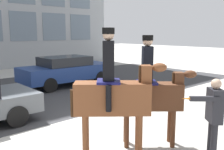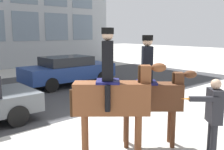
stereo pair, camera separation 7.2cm
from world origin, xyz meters
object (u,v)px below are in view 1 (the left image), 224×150
mounted_horse_companion (151,92)px  street_car_far_lane (67,70)px  pedestrian_bystander (214,114)px  mounted_horse_lead (114,94)px

mounted_horse_companion → street_car_far_lane: 7.53m
pedestrian_bystander → street_car_far_lane: 8.75m
mounted_horse_companion → mounted_horse_lead: bearing=-139.6°
street_car_far_lane → mounted_horse_lead: bearing=-114.6°
pedestrian_bystander → mounted_horse_lead: bearing=-0.3°
mounted_horse_lead → mounted_horse_companion: mounted_horse_lead is taller
mounted_horse_companion → street_car_far_lane: (2.17, 7.20, -0.49)m
mounted_horse_lead → street_car_far_lane: bearing=105.9°
street_car_far_lane → pedestrian_bystander: bearing=-102.2°
mounted_horse_companion → pedestrian_bystander: 1.41m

